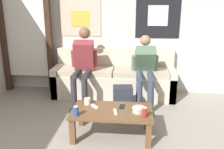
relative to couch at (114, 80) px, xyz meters
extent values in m
cube|color=silver|center=(-0.05, 0.33, 0.97)|extent=(10.00, 0.05, 2.55)
cube|color=beige|center=(-0.67, 0.30, 1.11)|extent=(0.79, 0.01, 0.66)
cube|color=gold|center=(-0.67, 0.29, 1.11)|extent=(0.36, 0.01, 0.30)
cube|color=black|center=(0.78, 0.30, 1.17)|extent=(0.81, 0.01, 0.82)
cube|color=silver|center=(0.78, 0.29, 1.17)|extent=(0.37, 0.01, 0.37)
cube|color=#382319|center=(-2.14, 0.11, 0.72)|extent=(0.10, 0.10, 2.05)
cube|color=#382319|center=(-1.24, 0.11, 0.72)|extent=(0.10, 0.10, 2.05)
cube|color=silver|center=(-1.69, 0.13, 0.82)|extent=(0.82, 0.02, 1.64)
cube|color=beige|center=(0.00, 0.24, 0.12)|extent=(2.24, 0.13, 0.86)
cube|color=beige|center=(0.00, -0.09, -0.09)|extent=(2.24, 0.53, 0.44)
cube|color=beige|center=(-1.06, -0.09, -0.03)|extent=(0.12, 0.53, 0.56)
cube|color=beige|center=(1.06, -0.09, -0.03)|extent=(0.12, 0.53, 0.56)
cube|color=#B2A38E|center=(-0.50, -0.09, 0.18)|extent=(0.98, 0.49, 0.10)
cube|color=#B2A38E|center=(0.50, -0.09, 0.18)|extent=(0.98, 0.49, 0.10)
cube|color=brown|center=(0.11, -1.48, 0.05)|extent=(1.06, 0.60, 0.03)
cube|color=brown|center=(-0.36, -1.24, -0.14)|extent=(0.07, 0.07, 0.34)
cube|color=brown|center=(0.59, -1.24, -0.14)|extent=(0.07, 0.07, 0.34)
cube|color=brown|center=(-0.36, -1.73, -0.14)|extent=(0.07, 0.07, 0.34)
cube|color=brown|center=(0.59, -1.73, -0.14)|extent=(0.07, 0.07, 0.34)
cylinder|color=#2D2D33|center=(-0.60, -0.49, 0.23)|extent=(0.11, 0.40, 0.11)
cylinder|color=#2D2D33|center=(-0.60, -0.70, -0.03)|extent=(0.10, 0.10, 0.51)
cube|color=#232328|center=(-0.60, -0.77, -0.28)|extent=(0.11, 0.25, 0.05)
cylinder|color=#2D2D33|center=(-0.42, -0.49, 0.23)|extent=(0.11, 0.40, 0.11)
cylinder|color=#2D2D33|center=(-0.42, -0.70, -0.03)|extent=(0.10, 0.10, 0.51)
cube|color=#232328|center=(-0.42, -0.77, -0.28)|extent=(0.11, 0.25, 0.05)
cube|color=maroon|center=(-0.51, -0.22, 0.49)|extent=(0.37, 0.37, 0.58)
sphere|color=brown|center=(-0.51, -0.12, 0.89)|extent=(0.20, 0.20, 0.20)
cylinder|color=maroon|center=(-0.70, -0.22, 0.45)|extent=(0.08, 0.12, 0.30)
cylinder|color=maroon|center=(-0.31, -0.22, 0.45)|extent=(0.08, 0.12, 0.30)
cylinder|color=#384256|center=(0.47, -0.50, 0.23)|extent=(0.11, 0.41, 0.11)
cylinder|color=#384256|center=(0.47, -0.71, -0.03)|extent=(0.10, 0.10, 0.51)
cube|color=#232328|center=(0.47, -0.78, -0.28)|extent=(0.11, 0.25, 0.05)
cylinder|color=#384256|center=(0.65, -0.50, 0.23)|extent=(0.11, 0.41, 0.11)
cylinder|color=#384256|center=(0.65, -0.71, -0.03)|extent=(0.10, 0.10, 0.51)
cube|color=#232328|center=(0.65, -0.78, -0.28)|extent=(0.11, 0.25, 0.05)
cube|color=#4C6B51|center=(0.56, -0.17, 0.43)|extent=(0.37, 0.46, 0.52)
sphere|color=#9E7556|center=(0.56, 0.03, 0.75)|extent=(0.19, 0.19, 0.19)
cylinder|color=#4C6B51|center=(0.37, -0.14, 0.38)|extent=(0.08, 0.15, 0.27)
cylinder|color=#4C6B51|center=(0.76, -0.14, 0.38)|extent=(0.08, 0.15, 0.27)
cube|color=#282D38|center=(0.21, -0.77, -0.08)|extent=(0.33, 0.25, 0.45)
cube|color=#282D38|center=(0.22, -0.86, -0.18)|extent=(0.22, 0.10, 0.20)
cylinder|color=#B7B2A8|center=(0.46, -1.51, 0.10)|extent=(0.16, 0.16, 0.07)
torus|color=#B7B2A8|center=(0.46, -1.51, 0.13)|extent=(0.17, 0.17, 0.02)
cylinder|color=silver|center=(-0.24, -1.32, 0.11)|extent=(0.09, 0.09, 0.09)
cylinder|color=black|center=(-0.24, -1.32, 0.16)|extent=(0.00, 0.00, 0.01)
cylinder|color=#28479E|center=(-0.32, -1.69, 0.13)|extent=(0.07, 0.07, 0.12)
cylinder|color=silver|center=(-0.32, -1.69, 0.19)|extent=(0.06, 0.06, 0.00)
cylinder|color=maroon|center=(0.53, -1.64, 0.13)|extent=(0.07, 0.07, 0.12)
cylinder|color=silver|center=(0.53, -1.64, 0.19)|extent=(0.06, 0.06, 0.00)
cube|color=white|center=(-0.13, -1.41, 0.08)|extent=(0.12, 0.13, 0.02)
cylinder|color=#333842|center=(-0.15, -1.39, 0.09)|extent=(0.01, 0.01, 0.00)
cube|color=white|center=(0.16, -1.56, 0.08)|extent=(0.06, 0.15, 0.02)
cylinder|color=#333842|center=(0.16, -1.52, 0.09)|extent=(0.01, 0.01, 0.00)
cube|color=black|center=(0.24, -1.37, 0.07)|extent=(0.08, 0.14, 0.01)
cube|color=black|center=(0.24, -1.37, 0.08)|extent=(0.07, 0.13, 0.00)
camera|label=1|loc=(0.41, -4.46, 1.45)|focal=40.00mm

